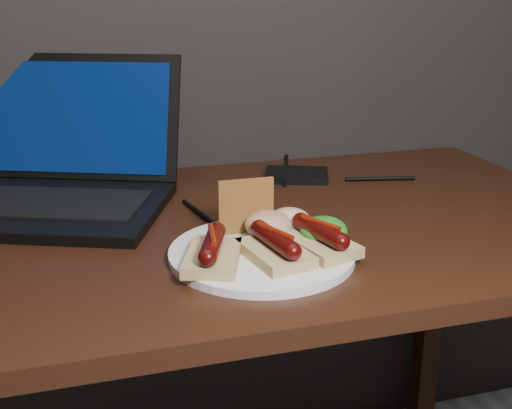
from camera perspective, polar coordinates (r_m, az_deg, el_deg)
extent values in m
cube|color=#37180D|center=(1.05, -5.65, -2.74)|extent=(1.40, 0.70, 0.03)
cube|color=#37180D|center=(1.68, 15.28, -8.56)|extent=(0.05, 0.05, 0.72)
cube|color=black|center=(1.15, -17.98, -0.29)|extent=(0.46, 0.40, 0.02)
cube|color=black|center=(1.15, -18.03, 0.20)|extent=(0.36, 0.26, 0.00)
cube|color=black|center=(1.28, -15.37, 7.56)|extent=(0.39, 0.23, 0.23)
cube|color=#082652|center=(1.28, -15.37, 7.56)|extent=(0.35, 0.20, 0.20)
cube|color=black|center=(1.29, 3.62, 2.62)|extent=(0.15, 0.12, 0.02)
cylinder|color=black|center=(1.07, -4.58, -1.10)|extent=(0.05, 0.18, 0.01)
cylinder|color=black|center=(1.34, 2.66, 3.11)|extent=(0.08, 0.21, 0.01)
cylinder|color=black|center=(1.30, 10.99, 2.28)|extent=(0.14, 0.04, 0.01)
cylinder|color=white|center=(0.92, 0.52, -4.35)|extent=(0.29, 0.29, 0.01)
cube|color=#DBB781|center=(0.87, -3.87, -4.72)|extent=(0.11, 0.13, 0.02)
cylinder|color=#480406|center=(0.87, -3.90, -3.48)|extent=(0.06, 0.10, 0.02)
sphere|color=#480406|center=(0.82, -4.34, -4.75)|extent=(0.03, 0.02, 0.02)
sphere|color=#480406|center=(0.91, -3.50, -2.33)|extent=(0.03, 0.02, 0.02)
cylinder|color=#671204|center=(0.86, -3.91, -2.71)|extent=(0.02, 0.07, 0.01)
cube|color=#DBB781|center=(0.89, 1.69, -4.34)|extent=(0.09, 0.13, 0.02)
cylinder|color=#480406|center=(0.88, 1.70, -3.12)|extent=(0.04, 0.10, 0.02)
sphere|color=#480406|center=(0.84, 3.28, -4.21)|extent=(0.02, 0.02, 0.02)
sphere|color=#480406|center=(0.92, 0.27, -2.12)|extent=(0.02, 0.02, 0.02)
cylinder|color=#671204|center=(0.87, 1.71, -2.36)|extent=(0.03, 0.07, 0.01)
cube|color=#DBB781|center=(0.92, 5.67, -3.54)|extent=(0.10, 0.13, 0.02)
cylinder|color=#480406|center=(0.91, 5.71, -2.35)|extent=(0.05, 0.10, 0.02)
sphere|color=#480406|center=(0.88, 7.58, -3.31)|extent=(0.03, 0.02, 0.02)
sphere|color=#480406|center=(0.95, 3.98, -1.46)|extent=(0.03, 0.02, 0.02)
cylinder|color=#671204|center=(0.91, 5.74, -1.61)|extent=(0.04, 0.07, 0.01)
cube|color=#AC6F2F|center=(0.96, -0.89, -0.15)|extent=(0.08, 0.01, 0.08)
ellipsoid|color=#216213|center=(0.94, 6.03, -2.30)|extent=(0.07, 0.07, 0.04)
ellipsoid|color=maroon|center=(0.96, 1.12, -1.79)|extent=(0.07, 0.07, 0.04)
ellipsoid|color=beige|center=(0.98, 3.00, -1.37)|extent=(0.06, 0.06, 0.04)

